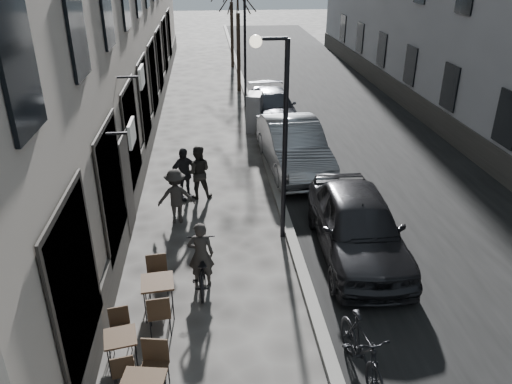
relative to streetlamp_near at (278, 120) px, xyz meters
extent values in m
cube|color=black|center=(4.02, 10.00, -3.16)|extent=(7.30, 60.00, 0.00)
cube|color=slate|center=(0.37, 10.00, -3.10)|extent=(0.25, 60.00, 0.12)
cylinder|color=black|center=(0.17, 0.00, -0.66)|extent=(0.12, 0.12, 5.00)
cylinder|color=black|center=(-0.18, 0.00, 1.84)|extent=(0.70, 0.08, 0.08)
sphere|color=#FFF2CC|center=(-0.53, 0.00, 1.79)|extent=(0.28, 0.28, 0.28)
cylinder|color=black|center=(0.17, 12.00, -0.66)|extent=(0.12, 0.12, 5.00)
cylinder|color=black|center=(0.07, 15.00, -1.21)|extent=(0.20, 0.20, 3.90)
cylinder|color=black|center=(0.07, 21.00, -1.21)|extent=(0.20, 0.20, 3.90)
cube|color=#322016|center=(-2.81, -5.41, -2.37)|extent=(0.77, 0.77, 0.04)
cube|color=#322016|center=(-3.32, -4.18, -2.50)|extent=(0.65, 0.65, 0.04)
cylinder|color=black|center=(-3.51, -4.45, -2.84)|extent=(0.02, 0.02, 0.64)
cylinder|color=black|center=(-3.05, -4.36, -2.84)|extent=(0.02, 0.02, 0.64)
cylinder|color=black|center=(-3.59, -4.00, -2.84)|extent=(0.02, 0.02, 0.64)
cylinder|color=black|center=(-3.14, -3.91, -2.84)|extent=(0.02, 0.02, 0.64)
cube|color=#322016|center=(-2.78, -2.77, -2.39)|extent=(0.70, 0.70, 0.04)
cylinder|color=black|center=(-3.02, -3.07, -2.79)|extent=(0.02, 0.02, 0.75)
cylinder|color=black|center=(-2.49, -3.01, -2.79)|extent=(0.02, 0.02, 0.75)
cylinder|color=black|center=(-3.08, -2.53, -2.79)|extent=(0.02, 0.02, 0.75)
cylinder|color=black|center=(-2.54, -2.48, -2.79)|extent=(0.02, 0.02, 0.75)
cube|color=#5E5E60|center=(0.27, 8.56, -2.40)|extent=(0.79, 1.12, 1.52)
imported|color=black|center=(-1.91, -1.87, -2.68)|extent=(0.65, 1.82, 0.95)
imported|color=#272522|center=(-1.91, -1.87, -2.38)|extent=(0.57, 0.38, 1.56)
imported|color=black|center=(-2.00, 2.52, -2.34)|extent=(0.80, 0.63, 1.63)
imported|color=#2B2826|center=(-2.58, 1.08, -2.39)|extent=(1.03, 0.64, 1.54)
imported|color=black|center=(-2.41, 2.46, -2.35)|extent=(1.01, 0.82, 1.61)
imported|color=black|center=(1.83, -1.00, -2.35)|extent=(2.10, 4.81, 1.61)
imported|color=gray|center=(1.17, 4.39, -2.33)|extent=(2.06, 5.12, 1.66)
imported|color=#373A42|center=(1.17, 9.66, -2.50)|extent=(2.00, 4.58, 1.31)
imported|color=black|center=(0.82, -4.80, -2.60)|extent=(0.75, 1.92, 1.13)
camera|label=1|loc=(-1.63, -11.08, 3.58)|focal=35.00mm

